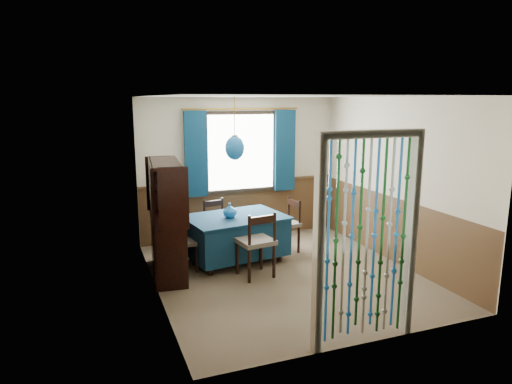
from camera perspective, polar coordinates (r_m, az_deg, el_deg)
name	(u,v)px	position (r m, az deg, el deg)	size (l,w,h in m)	color
floor	(285,274)	(6.64, 3.69, -10.25)	(4.00, 4.00, 0.00)	brown
ceiling	(288,96)	(6.17, 3.99, 11.86)	(4.00, 4.00, 0.00)	silver
wall_back	(240,169)	(8.12, -2.00, 2.95)	(3.60, 3.60, 0.00)	beige
wall_front	(371,226)	(4.59, 14.20, -4.14)	(3.60, 3.60, 0.00)	beige
wall_left	(154,199)	(5.79, -12.61, -0.83)	(4.00, 4.00, 0.00)	beige
wall_right	(395,181)	(7.21, 16.98, 1.35)	(4.00, 4.00, 0.00)	beige
wainscot_back	(241,210)	(8.26, -1.93, -2.22)	(3.60, 3.60, 0.00)	#4B321C
wainscot_front	(367,297)	(4.85, 13.65, -12.65)	(3.60, 3.60, 0.00)	#4B321C
wainscot_left	(158,256)	(6.00, -12.15, -7.83)	(4.00, 4.00, 0.00)	#4B321C
wainscot_right	(391,229)	(7.36, 16.55, -4.41)	(4.00, 4.00, 0.00)	#4B321C
window	(241,152)	(8.04, -1.90, 5.01)	(1.32, 0.12, 1.42)	black
doorway	(367,244)	(4.69, 13.66, -6.31)	(1.16, 0.12, 2.18)	silver
dining_table	(236,235)	(7.04, -2.57, -5.37)	(1.62, 1.24, 0.71)	#0D2C45
chair_near	(256,242)	(6.39, 0.06, -6.30)	(0.53, 0.51, 0.95)	black
chair_far	(218,223)	(7.57, -4.83, -3.94)	(0.49, 0.47, 0.84)	black
chair_left	(182,242)	(6.75, -9.20, -6.16)	(0.41, 0.42, 0.80)	black
chair_right	(286,224)	(7.49, 3.80, -3.96)	(0.45, 0.47, 0.87)	black
sideboard	(167,235)	(6.59, -11.09, -5.35)	(0.56, 1.28, 1.63)	black
pendant_lamp	(235,148)	(6.77, -2.68, 5.54)	(0.29, 0.29, 0.93)	olive
vase_table	(230,211)	(6.88, -3.29, -2.39)	(0.19, 0.19, 0.20)	#175C9E
bowl_shelf	(173,199)	(6.22, -10.36, -0.92)	(0.22, 0.22, 0.05)	beige
vase_sideboard	(166,206)	(6.84, -11.19, -1.76)	(0.20, 0.20, 0.20)	beige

